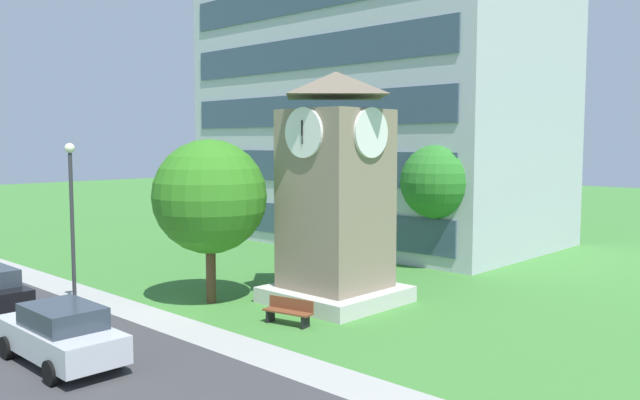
# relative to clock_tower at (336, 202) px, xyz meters

# --- Properties ---
(ground_plane) EXTENTS (160.00, 160.00, 0.00)m
(ground_plane) POSITION_rel_clock_tower_xyz_m (-3.55, -4.39, -3.89)
(ground_plane) COLOR #3D7A33
(street_asphalt) EXTENTS (120.00, 7.20, 0.01)m
(street_asphalt) POSITION_rel_clock_tower_xyz_m (-3.55, -10.52, -3.89)
(street_asphalt) COLOR #38383A
(street_asphalt) RESTS_ON ground
(kerb_strip) EXTENTS (120.00, 1.60, 0.01)m
(kerb_strip) POSITION_rel_clock_tower_xyz_m (-3.55, -6.12, -3.89)
(kerb_strip) COLOR #9E9E99
(kerb_strip) RESTS_ON ground
(office_building) EXTENTS (21.48, 12.68, 22.40)m
(office_building) POSITION_rel_clock_tower_xyz_m (-9.48, 14.33, 7.31)
(office_building) COLOR #B7BCC6
(office_building) RESTS_ON ground
(clock_tower) EXTENTS (4.49, 4.49, 8.84)m
(clock_tower) POSITION_rel_clock_tower_xyz_m (0.00, 0.00, 0.00)
(clock_tower) COLOR gray
(clock_tower) RESTS_ON ground
(park_bench) EXTENTS (1.86, 0.84, 0.88)m
(park_bench) POSITION_rel_clock_tower_xyz_m (0.95, -3.41, -3.43)
(park_bench) COLOR brown
(park_bench) RESTS_ON ground
(street_lamp) EXTENTS (0.36, 0.36, 6.14)m
(street_lamp) POSITION_rel_clock_tower_xyz_m (-6.20, -7.51, -0.11)
(street_lamp) COLOR #333338
(street_lamp) RESTS_ON ground
(tree_streetside) EXTENTS (3.64, 3.64, 6.09)m
(tree_streetside) POSITION_rel_clock_tower_xyz_m (-0.92, 8.39, 0.35)
(tree_streetside) COLOR #513823
(tree_streetside) RESTS_ON ground
(tree_by_building) EXTENTS (4.36, 4.36, 6.30)m
(tree_by_building) POSITION_rel_clock_tower_xyz_m (-3.42, -3.37, 0.21)
(tree_by_building) COLOR #513823
(tree_by_building) RESTS_ON ground
(parked_car_silver) EXTENTS (4.72, 2.05, 1.69)m
(parked_car_silver) POSITION_rel_clock_tower_xyz_m (-0.80, -10.51, -3.03)
(parked_car_silver) COLOR silver
(parked_car_silver) RESTS_ON ground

